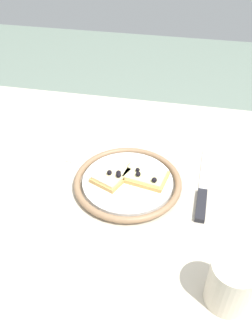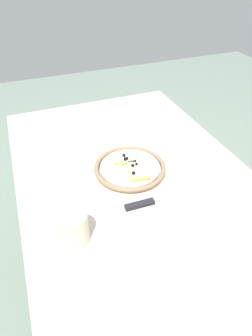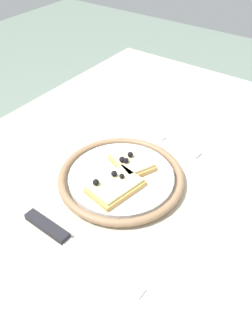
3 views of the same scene
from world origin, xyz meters
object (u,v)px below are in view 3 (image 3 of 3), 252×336
Objects in this scene: pizza_slice_far at (114,187)px; fork at (162,138)px; plate at (121,178)px; pizza_slice_near at (132,162)px; knife at (61,236)px; dining_table at (114,226)px.

pizza_slice_far is 0.21m from fork.
pizza_slice_near is at bearing -179.27° from plate.
plate reaches higher than fork.
fork is (-0.21, -0.02, -0.02)m from pizza_slice_far.
pizza_slice_near is 0.41× the size of knife.
knife is at bearing -6.49° from pizza_slice_far.
plate is at bearing 0.73° from pizza_slice_near.
knife is at bearing -0.26° from pizza_slice_near.
fork is (-0.17, -0.01, -0.01)m from plate.
plate is 2.25× the size of pizza_slice_far.
fork is at bearing -175.31° from dining_table.
plate reaches higher than knife.
pizza_slice_far is 0.53× the size of fork.
knife reaches higher than dining_table.
pizza_slice_near is at bearing -173.63° from dining_table.
pizza_slice_far is 0.44× the size of knife.
pizza_slice_near and pizza_slice_far have the same top height.
knife reaches higher than fork.
pizza_slice_far reaches higher than plate.
plate is at bearing 179.52° from knife.
plate is at bearing -161.77° from pizza_slice_far.
pizza_slice_far reaches higher than fork.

